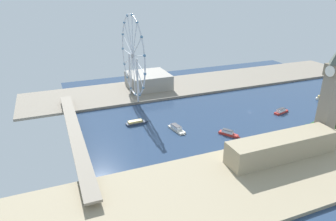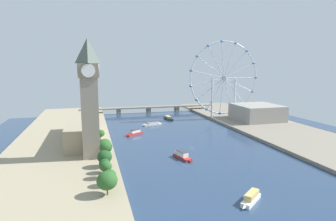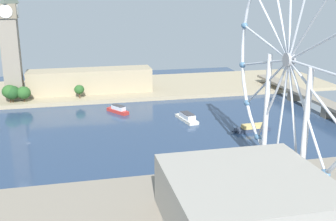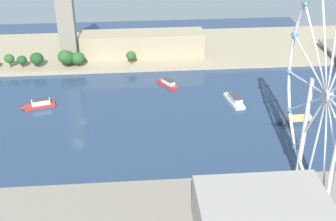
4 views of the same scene
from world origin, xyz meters
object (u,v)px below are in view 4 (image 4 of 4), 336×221
(clock_tower, at_px, (64,4))
(tour_boat_4, at_px, (234,100))
(ferris_wheel, at_px, (327,97))
(tour_boat_1, at_px, (298,120))
(tour_boat_0, at_px, (40,104))
(tour_boat_2, at_px, (167,83))
(parliament_block, at_px, (142,44))

(clock_tower, bearing_deg, tour_boat_4, 57.79)
(ferris_wheel, bearing_deg, tour_boat_1, 165.18)
(ferris_wheel, xyz_separation_m, tour_boat_0, (-108.45, -146.81, -54.33))
(ferris_wheel, bearing_deg, tour_boat_2, -156.40)
(tour_boat_1, relative_size, tour_boat_2, 1.22)
(tour_boat_0, distance_m, tour_boat_1, 169.92)
(parliament_block, relative_size, tour_boat_1, 3.87)
(clock_tower, bearing_deg, tour_boat_1, 55.51)
(parliament_block, bearing_deg, tour_boat_0, -41.65)
(tour_boat_1, bearing_deg, clock_tower, -37.05)
(clock_tower, bearing_deg, ferris_wheel, 36.68)
(parliament_block, bearing_deg, ferris_wheel, 21.47)
(tour_boat_0, distance_m, tour_boat_4, 132.15)
(tour_boat_2, height_order, tour_boat_4, tour_boat_2)
(tour_boat_2, bearing_deg, tour_boat_0, 73.32)
(tour_boat_0, distance_m, tour_boat_2, 91.91)
(tour_boat_0, height_order, tour_boat_2, tour_boat_2)
(tour_boat_0, xyz_separation_m, tour_boat_4, (4.27, 132.09, -0.10))
(tour_boat_1, bearing_deg, tour_boat_2, -40.12)
(ferris_wheel, height_order, tour_boat_4, ferris_wheel)
(ferris_wheel, bearing_deg, tour_boat_0, -126.45)
(tour_boat_4, bearing_deg, tour_boat_0, 77.67)
(tour_boat_4, bearing_deg, tour_boat_2, 45.35)
(clock_tower, height_order, ferris_wheel, ferris_wheel)
(parliament_block, xyz_separation_m, ferris_wheel, (189.65, 74.59, 43.96))
(tour_boat_4, bearing_deg, ferris_wheel, 177.56)
(ferris_wheel, xyz_separation_m, tour_boat_4, (-104.19, -14.72, -54.43))
(clock_tower, height_order, tour_boat_4, clock_tower)
(tour_boat_1, bearing_deg, parliament_block, -53.44)
(ferris_wheel, bearing_deg, clock_tower, -143.32)
(tour_boat_2, xyz_separation_m, tour_boat_4, (29.71, 43.77, -0.06))
(tour_boat_1, height_order, tour_boat_2, tour_boat_2)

